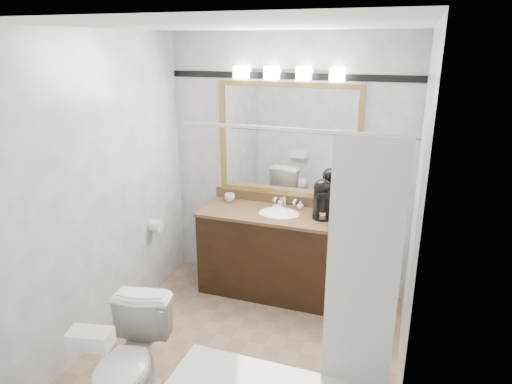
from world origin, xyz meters
TOP-DOWN VIEW (x-y plane):
  - room at (0.00, 0.00)m, footprint 2.42×2.62m
  - vanity at (0.00, 1.02)m, footprint 1.53×0.58m
  - mirror at (0.00, 1.28)m, footprint 1.40×0.04m
  - vanity_light_bar at (0.00, 1.23)m, footprint 1.02×0.14m
  - accent_stripe at (0.00, 1.29)m, footprint 2.40×0.01m
  - tp_roll at (-1.14, 0.66)m, footprint 0.11×0.12m
  - toilet at (-0.48, -0.80)m, footprint 0.55×0.80m
  - tissue_box at (-0.48, -1.12)m, footprint 0.27×0.18m
  - coffee_maker at (0.40, 1.07)m, footprint 0.20×0.23m
  - cup_left at (-0.57, 1.18)m, footprint 0.12×0.12m
  - soap_bottle_a at (-0.03, 1.18)m, footprint 0.05×0.05m
  - soap_bottle_b at (0.16, 1.19)m, footprint 0.08×0.08m
  - soap_bar at (-0.05, 1.13)m, footprint 0.11×0.09m

SIDE VIEW (x-z plane):
  - toilet at x=-0.48m, z-range 0.00..0.74m
  - vanity at x=0.00m, z-range -0.04..0.93m
  - tp_roll at x=-1.14m, z-range 0.64..0.76m
  - tissue_box at x=-0.48m, z-range 0.74..0.84m
  - soap_bar at x=-0.05m, z-range 0.85..0.88m
  - cup_left at x=-0.57m, z-range 0.85..0.93m
  - soap_bottle_b at x=0.16m, z-range 0.85..0.93m
  - soap_bottle_a at x=-0.03m, z-range 0.85..0.95m
  - coffee_maker at x=0.40m, z-range 0.86..1.21m
  - room at x=0.00m, z-range -0.01..2.51m
  - mirror at x=0.00m, z-range 0.95..2.05m
  - accent_stripe at x=0.00m, z-range 2.07..2.13m
  - vanity_light_bar at x=0.00m, z-range 2.07..2.19m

